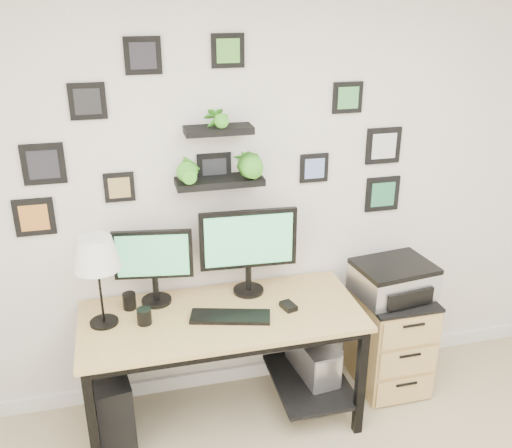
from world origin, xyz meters
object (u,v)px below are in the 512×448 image
object	(u,v)px
pc_tower_grey	(312,369)
monitor_left	(153,261)
file_cabinet	(390,339)
table_lamp	(96,255)
printer	(394,279)
desk	(227,328)
mug	(144,316)
monitor_right	(248,245)
pc_tower_black	(110,404)

from	to	relation	value
pc_tower_grey	monitor_left	bearing A→B (deg)	170.79
file_cabinet	table_lamp	bearing A→B (deg)	-179.03
pc_tower_grey	printer	distance (m)	0.77
desk	mug	bearing A→B (deg)	-176.46
printer	monitor_right	bearing A→B (deg)	173.14
desk	mug	distance (m)	0.50
monitor_left	mug	xyz separation A→B (m)	(-0.08, -0.21, -0.22)
monitor_left	pc_tower_black	distance (m)	0.87
pc_tower_black	printer	size ratio (longest dim) A/B	0.93
monitor_left	printer	bearing A→B (deg)	-4.82
table_lamp	pc_tower_black	size ratio (longest dim) A/B	1.10
monitor_left	pc_tower_grey	bearing A→B (deg)	-9.21
pc_tower_grey	table_lamp	bearing A→B (deg)	-179.85
monitor_right	table_lamp	distance (m)	0.87
table_lamp	mug	bearing A→B (deg)	-14.62
table_lamp	pc_tower_black	world-z (taller)	table_lamp
monitor_right	printer	distance (m)	0.96
mug	pc_tower_black	xyz separation A→B (m)	(-0.24, 0.00, -0.56)
pc_tower_black	monitor_right	bearing A→B (deg)	4.37
monitor_left	table_lamp	xyz separation A→B (m)	(-0.30, -0.16, 0.15)
file_cabinet	mug	bearing A→B (deg)	-176.81
monitor_left	mug	size ratio (longest dim) A/B	5.06
monitor_right	table_lamp	size ratio (longest dim) A/B	1.11
monitor_right	pc_tower_black	world-z (taller)	monitor_right
desk	mug	size ratio (longest dim) A/B	17.55
pc_tower_grey	printer	bearing A→B (deg)	3.14
desk	file_cabinet	world-z (taller)	desk
monitor_right	mug	size ratio (longest dim) A/B	6.34
mug	monitor_left	bearing A→B (deg)	68.80
monitor_left	monitor_right	world-z (taller)	monitor_right
desk	table_lamp	size ratio (longest dim) A/B	3.08
table_lamp	desk	bearing A→B (deg)	-2.33
monitor_right	file_cabinet	xyz separation A→B (m)	(0.93, -0.11, -0.73)
table_lamp	mug	distance (m)	0.43
desk	monitor_right	xyz separation A→B (m)	(0.17, 0.17, 0.44)
monitor_left	file_cabinet	distance (m)	1.64
table_lamp	file_cabinet	xyz separation A→B (m)	(1.78, 0.03, -0.83)
pc_tower_grey	printer	size ratio (longest dim) A/B	0.89
monitor_right	monitor_left	bearing A→B (deg)	178.55
table_lamp	printer	size ratio (longest dim) A/B	1.03
monitor_left	pc_tower_grey	size ratio (longest dim) A/B	1.03
table_lamp	pc_tower_grey	size ratio (longest dim) A/B	1.16
mug	file_cabinet	xyz separation A→B (m)	(1.57, 0.09, -0.46)
desk	monitor_right	distance (m)	0.50
table_lamp	file_cabinet	distance (m)	1.97
file_cabinet	printer	world-z (taller)	printer
table_lamp	file_cabinet	size ratio (longest dim) A/B	0.78
desk	pc_tower_black	distance (m)	0.81
monitor_right	mug	world-z (taller)	monitor_right
monitor_left	printer	xyz separation A→B (m)	(1.47, -0.12, -0.24)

